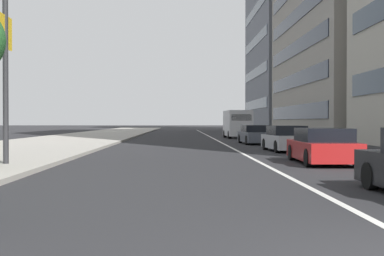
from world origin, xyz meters
TOP-DOWN VIEW (x-y plane):
  - sidewalk_right_plaza at (30.00, 11.73)m, footprint 160.00×8.85m
  - lane_centre_stripe at (35.00, 0.00)m, footprint 110.00×0.16m
  - car_mid_block_traffic at (13.97, -2.21)m, footprint 4.58×1.97m
  - car_lead_in_lane at (21.75, -2.49)m, footprint 4.26×2.00m
  - car_following_behind at (30.46, -2.14)m, footprint 4.60×1.97m
  - delivery_van_ahead at (42.92, -2.30)m, footprint 5.08×2.30m
  - street_lamp_with_banners at (12.34, 8.50)m, footprint 1.26×2.02m

SIDE VIEW (x-z plane):
  - lane_centre_stripe at x=35.00m, z-range 0.00..0.01m
  - sidewalk_right_plaza at x=30.00m, z-range 0.00..0.15m
  - car_following_behind at x=30.46m, z-range -0.03..1.26m
  - car_mid_block_traffic at x=13.97m, z-range -0.03..1.27m
  - car_lead_in_lane at x=21.75m, z-range -0.03..1.29m
  - delivery_van_ahead at x=42.92m, z-range 0.09..2.64m
  - street_lamp_with_banners at x=12.34m, z-range 0.90..9.25m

